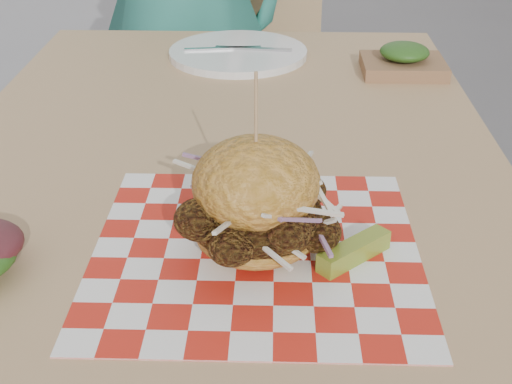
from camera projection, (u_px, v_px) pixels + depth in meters
patio_table at (224, 197)px, 1.06m from camera, size 0.80×1.20×0.75m
patio_chair at (238, 60)px, 2.00m from camera, size 0.53×0.54×0.95m
paper_liner at (256, 250)px, 0.79m from camera, size 0.36×0.36×0.00m
sandwich at (256, 205)px, 0.76m from camera, size 0.18×0.18×0.21m
pickle_spear at (354, 251)px, 0.77m from camera, size 0.09×0.08×0.02m
place_setting at (238, 53)px, 1.39m from camera, size 0.27×0.27×0.02m
kraft_tray at (404, 61)px, 1.30m from camera, size 0.15×0.12×0.06m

